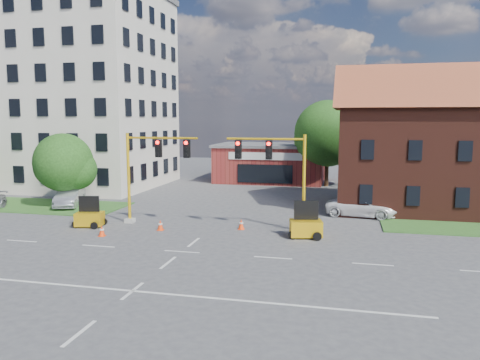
{
  "coord_description": "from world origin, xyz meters",
  "views": [
    {
      "loc": [
        8.61,
        -23.31,
        7.15
      ],
      "look_at": [
        0.94,
        10.0,
        2.69
      ],
      "focal_mm": 35.0,
      "sensor_mm": 36.0,
      "label": 1
    }
  ],
  "objects_px": {
    "trailer_west": "(90,217)",
    "pickup_white": "(362,207)",
    "signal_mast_east": "(278,170)",
    "signal_mast_west": "(151,167)",
    "trailer_east": "(306,226)"
  },
  "relations": [
    {
      "from": "trailer_west",
      "to": "pickup_white",
      "type": "distance_m",
      "value": 19.35
    },
    {
      "from": "signal_mast_east",
      "to": "pickup_white",
      "type": "height_order",
      "value": "signal_mast_east"
    },
    {
      "from": "signal_mast_west",
      "to": "pickup_white",
      "type": "height_order",
      "value": "signal_mast_west"
    },
    {
      "from": "signal_mast_west",
      "to": "trailer_west",
      "type": "height_order",
      "value": "signal_mast_west"
    },
    {
      "from": "signal_mast_west",
      "to": "trailer_east",
      "type": "relative_size",
      "value": 2.87
    },
    {
      "from": "pickup_white",
      "to": "trailer_west",
      "type": "bearing_deg",
      "value": 120.28
    },
    {
      "from": "trailer_west",
      "to": "trailer_east",
      "type": "distance_m",
      "value": 14.35
    },
    {
      "from": "signal_mast_west",
      "to": "pickup_white",
      "type": "xyz_separation_m",
      "value": [
        14.11,
        5.84,
        -3.2
      ]
    },
    {
      "from": "pickup_white",
      "to": "signal_mast_west",
      "type": "bearing_deg",
      "value": 119.77
    },
    {
      "from": "trailer_west",
      "to": "pickup_white",
      "type": "relative_size",
      "value": 0.39
    },
    {
      "from": "signal_mast_west",
      "to": "trailer_east",
      "type": "bearing_deg",
      "value": -7.26
    },
    {
      "from": "signal_mast_east",
      "to": "trailer_west",
      "type": "height_order",
      "value": "signal_mast_east"
    },
    {
      "from": "signal_mast_east",
      "to": "trailer_west",
      "type": "distance_m",
      "value": 12.96
    },
    {
      "from": "signal_mast_east",
      "to": "trailer_west",
      "type": "xyz_separation_m",
      "value": [
        -12.42,
        -1.72,
        -3.3
      ]
    },
    {
      "from": "trailer_east",
      "to": "pickup_white",
      "type": "height_order",
      "value": "trailer_east"
    }
  ]
}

